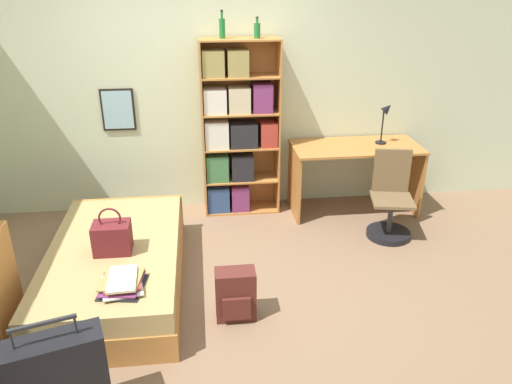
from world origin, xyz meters
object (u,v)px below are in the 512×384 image
Objects in this scene: bookcase at (235,132)px; desk_chair at (390,209)px; bed at (116,266)px; bottle_brown at (257,30)px; bottle_green at (222,27)px; desk_lamp at (386,115)px; backpack at (236,295)px; desk at (355,165)px; handbag at (112,237)px; suitcase at (55,382)px; book_stack_on_bed at (122,283)px.

bookcase reaches higher than desk_chair.
bed is 9.54× the size of bottle_brown.
bottle_green is 0.58× the size of desk_lamp.
desk_chair reaches higher than backpack.
desk_lamp is at bearing 25.03° from bed.
desk reaches higher than backpack.
handbag is at bearing -164.31° from desk_chair.
bottle_brown is 0.23× the size of desk_chair.
desk_lamp is at bearing 8.45° from desk.
bottle_brown is at bearing 61.39° from suitcase.
bookcase is (1.14, 1.40, 0.72)m from bed.
bed is at bearing 103.79° from book_stack_on_bed.
desk_chair is (2.49, 1.27, -0.16)m from book_stack_on_bed.
desk_chair is at bearing -25.27° from bottle_green.
suitcase is 1.62× the size of desk_lamp.
book_stack_on_bed is (0.14, -0.53, -0.09)m from handbag.
suitcase is 2.77× the size of bottle_green.
bed is 4.69× the size of backpack.
book_stack_on_bed is (0.16, -0.64, 0.25)m from bed.
bed is 1.42× the size of desk.
bookcase is 1.07m from bottle_brown.
suitcase is (-0.15, -1.42, 0.11)m from bed.
backpack is (-1.78, -1.82, -0.88)m from desk_lamp.
bookcase is at bearing 175.93° from desk_lamp.
bookcase is at bearing 3.65° from bottle_green.
bottle_brown is (1.21, 2.00, 1.52)m from book_stack_on_bed.
suitcase reaches higher than backpack.
backpack is at bearing -129.43° from desk.
bed is at bearing 84.15° from suitcase.
handbag is 1.03× the size of book_stack_on_bed.
bottle_green is at bearing 53.65° from bed.
desk_chair is at bearing -27.09° from bookcase.
desk_lamp is (1.38, -0.07, -0.89)m from bottle_brown.
bookcase is 1.81m from desk_chair.
bottle_green reaches higher than desk_chair.
book_stack_on_bed is 2.80m from desk_chair.
bottle_green is 2.03m from desk.
bookcase is at bearing 53.46° from handbag.
desk_lamp is at bearing -4.07° from bookcase.
suitcase is 0.39× the size of bookcase.
bottle_brown reaches higher than handbag.
bed is at bearing 151.11° from backpack.
book_stack_on_bed is 2.79m from bottle_brown.
bookcase reaches higher than suitcase.
handbag is 0.45× the size of desk_chair.
book_stack_on_bed is 3.29m from desk_lamp.
bottle_green is at bearing -176.35° from bookcase.
bottle_green is 0.19× the size of desk.
handbag is 2.45m from bottle_brown.
desk is at bearing 45.78° from suitcase.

